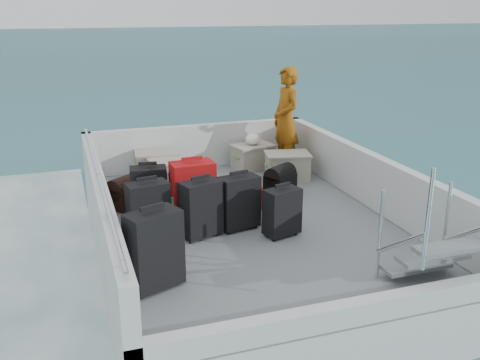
{
  "coord_description": "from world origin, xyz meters",
  "views": [
    {
      "loc": [
        -2.04,
        -5.81,
        3.15
      ],
      "look_at": [
        0.06,
        0.42,
        1.0
      ],
      "focal_mm": 40.0,
      "sensor_mm": 36.0,
      "label": 1
    }
  ],
  "objects_px": {
    "suitcase_6": "(282,213)",
    "crate_2": "(253,157)",
    "crate_0": "(157,165)",
    "crate_1": "(172,173)",
    "suitcase_4": "(201,209)",
    "suitcase_5": "(193,190)",
    "passenger": "(286,119)",
    "suitcase_2": "(149,192)",
    "suitcase_8": "(230,193)",
    "suitcase_0": "(154,250)",
    "suitcase_1": "(149,212)",
    "crate_3": "(287,167)",
    "suitcase_7": "(239,203)"
  },
  "relations": [
    {
      "from": "suitcase_6",
      "to": "crate_2",
      "type": "xyz_separation_m",
      "value": [
        0.6,
        2.64,
        -0.1
      ]
    },
    {
      "from": "crate_0",
      "to": "crate_1",
      "type": "xyz_separation_m",
      "value": [
        0.14,
        -0.42,
        -0.01
      ]
    },
    {
      "from": "crate_0",
      "to": "suitcase_4",
      "type": "bearing_deg",
      "value": -88.25
    },
    {
      "from": "suitcase_6",
      "to": "crate_0",
      "type": "height_order",
      "value": "suitcase_6"
    },
    {
      "from": "suitcase_5",
      "to": "suitcase_6",
      "type": "distance_m",
      "value": 1.19
    },
    {
      "from": "suitcase_4",
      "to": "passenger",
      "type": "xyz_separation_m",
      "value": [
        1.96,
        2.14,
        0.49
      ]
    },
    {
      "from": "suitcase_2",
      "to": "suitcase_8",
      "type": "xyz_separation_m",
      "value": [
        1.09,
        0.09,
        -0.17
      ]
    },
    {
      "from": "passenger",
      "to": "suitcase_0",
      "type": "bearing_deg",
      "value": -43.79
    },
    {
      "from": "suitcase_1",
      "to": "crate_3",
      "type": "height_order",
      "value": "suitcase_1"
    },
    {
      "from": "suitcase_8",
      "to": "suitcase_5",
      "type": "bearing_deg",
      "value": 129.97
    },
    {
      "from": "crate_3",
      "to": "suitcase_4",
      "type": "bearing_deg",
      "value": -137.14
    },
    {
      "from": "crate_2",
      "to": "crate_3",
      "type": "height_order",
      "value": "crate_3"
    },
    {
      "from": "suitcase_5",
      "to": "crate_2",
      "type": "height_order",
      "value": "suitcase_5"
    },
    {
      "from": "crate_0",
      "to": "suitcase_1",
      "type": "bearing_deg",
      "value": -102.4
    },
    {
      "from": "suitcase_1",
      "to": "passenger",
      "type": "xyz_separation_m",
      "value": [
        2.54,
        2.06,
        0.48
      ]
    },
    {
      "from": "suitcase_1",
      "to": "suitcase_6",
      "type": "relative_size",
      "value": 1.21
    },
    {
      "from": "suitcase_1",
      "to": "suitcase_5",
      "type": "relative_size",
      "value": 0.95
    },
    {
      "from": "suitcase_0",
      "to": "suitcase_2",
      "type": "distance_m",
      "value": 1.83
    },
    {
      "from": "suitcase_7",
      "to": "suitcase_4",
      "type": "bearing_deg",
      "value": 178.02
    },
    {
      "from": "suitcase_8",
      "to": "crate_1",
      "type": "xyz_separation_m",
      "value": [
        -0.57,
        1.07,
        0.02
      ]
    },
    {
      "from": "suitcase_6",
      "to": "suitcase_8",
      "type": "xyz_separation_m",
      "value": [
        -0.25,
        1.17,
        -0.13
      ]
    },
    {
      "from": "suitcase_6",
      "to": "suitcase_7",
      "type": "distance_m",
      "value": 0.54
    },
    {
      "from": "suitcase_6",
      "to": "suitcase_7",
      "type": "bearing_deg",
      "value": 123.75
    },
    {
      "from": "suitcase_7",
      "to": "suitcase_8",
      "type": "xyz_separation_m",
      "value": [
        0.15,
        0.82,
        -0.17
      ]
    },
    {
      "from": "crate_3",
      "to": "suitcase_1",
      "type": "bearing_deg",
      "value": -146.37
    },
    {
      "from": "suitcase_5",
      "to": "crate_0",
      "type": "xyz_separation_m",
      "value": [
        -0.12,
        1.81,
        -0.17
      ]
    },
    {
      "from": "crate_2",
      "to": "passenger",
      "type": "height_order",
      "value": "passenger"
    },
    {
      "from": "suitcase_2",
      "to": "crate_3",
      "type": "bearing_deg",
      "value": 27.85
    },
    {
      "from": "suitcase_4",
      "to": "suitcase_6",
      "type": "xyz_separation_m",
      "value": [
        0.88,
        -0.27,
        -0.05
      ]
    },
    {
      "from": "suitcase_8",
      "to": "passenger",
      "type": "bearing_deg",
      "value": -35.49
    },
    {
      "from": "suitcase_8",
      "to": "crate_2",
      "type": "xyz_separation_m",
      "value": [
        0.85,
        1.47,
        0.03
      ]
    },
    {
      "from": "suitcase_1",
      "to": "suitcase_8",
      "type": "xyz_separation_m",
      "value": [
        1.21,
        0.81,
        -0.19
      ]
    },
    {
      "from": "suitcase_2",
      "to": "suitcase_4",
      "type": "distance_m",
      "value": 0.93
    },
    {
      "from": "crate_3",
      "to": "suitcase_5",
      "type": "bearing_deg",
      "value": -148.12
    },
    {
      "from": "suitcase_2",
      "to": "passenger",
      "type": "relative_size",
      "value": 0.39
    },
    {
      "from": "suitcase_0",
      "to": "crate_2",
      "type": "relative_size",
      "value": 1.25
    },
    {
      "from": "suitcase_7",
      "to": "suitcase_6",
      "type": "bearing_deg",
      "value": -53.16
    },
    {
      "from": "suitcase_4",
      "to": "passenger",
      "type": "distance_m",
      "value": 2.94
    },
    {
      "from": "suitcase_2",
      "to": "crate_0",
      "type": "bearing_deg",
      "value": 83.49
    },
    {
      "from": "crate_2",
      "to": "suitcase_1",
      "type": "bearing_deg",
      "value": -132.17
    },
    {
      "from": "suitcase_0",
      "to": "suitcase_1",
      "type": "bearing_deg",
      "value": 61.91
    },
    {
      "from": "crate_1",
      "to": "crate_3",
      "type": "xyz_separation_m",
      "value": [
        1.73,
        -0.31,
        0.01
      ]
    },
    {
      "from": "suitcase_2",
      "to": "passenger",
      "type": "bearing_deg",
      "value": 35.95
    },
    {
      "from": "suitcase_5",
      "to": "crate_1",
      "type": "bearing_deg",
      "value": 87.16
    },
    {
      "from": "passenger",
      "to": "suitcase_5",
      "type": "bearing_deg",
      "value": -54.24
    },
    {
      "from": "suitcase_4",
      "to": "crate_0",
      "type": "height_order",
      "value": "suitcase_4"
    },
    {
      "from": "crate_0",
      "to": "crate_3",
      "type": "xyz_separation_m",
      "value": [
        1.87,
        -0.73,
        0.0
      ]
    },
    {
      "from": "crate_0",
      "to": "suitcase_5",
      "type": "bearing_deg",
      "value": -86.08
    },
    {
      "from": "suitcase_0",
      "to": "crate_3",
      "type": "relative_size",
      "value": 1.22
    },
    {
      "from": "passenger",
      "to": "suitcase_8",
      "type": "bearing_deg",
      "value": -50.37
    }
  ]
}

